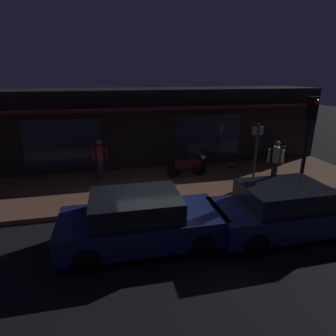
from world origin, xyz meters
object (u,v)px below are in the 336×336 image
object	(u,v)px
person_photographer	(100,159)
sign_post	(256,152)
person_bystander	(275,161)
parked_car_far	(285,210)
bicycle_parked	(221,160)
motorcycle	(188,165)
parked_car_near	(140,221)
traffic_light_pole	(308,134)
trash_bin	(279,155)

from	to	relation	value
person_photographer	sign_post	bearing A→B (deg)	-19.66
person_bystander	parked_car_far	xyz separation A→B (m)	(-1.74, -3.20, -0.32)
bicycle_parked	motorcycle	bearing A→B (deg)	-156.65
bicycle_parked	parked_car_far	world-z (taller)	parked_car_far
parked_car_near	parked_car_far	distance (m)	3.97
motorcycle	traffic_light_pole	bearing A→B (deg)	-48.53
sign_post	parked_car_near	distance (m)	5.44
parked_car_far	person_bystander	bearing A→B (deg)	61.53
bicycle_parked	sign_post	distance (m)	2.65
bicycle_parked	person_bystander	world-z (taller)	person_bystander
trash_bin	sign_post	bearing A→B (deg)	-139.33
person_bystander	sign_post	bearing A→B (deg)	-166.66
person_photographer	person_bystander	size ratio (longest dim) A/B	1.00
trash_bin	parked_car_far	world-z (taller)	parked_car_far
sign_post	bicycle_parked	bearing A→B (deg)	95.83
bicycle_parked	sign_post	size ratio (longest dim) A/B	0.59
person_photographer	parked_car_far	xyz separation A→B (m)	(4.95, -4.98, -0.32)
bicycle_parked	person_photographer	size ratio (longest dim) A/B	0.85
trash_bin	person_bystander	bearing A→B (deg)	-128.16
traffic_light_pole	bicycle_parked	bearing A→B (deg)	104.01
trash_bin	traffic_light_pole	xyz separation A→B (m)	(-1.83, -3.85, 1.86)
person_bystander	parked_car_far	world-z (taller)	person_bystander
sign_post	traffic_light_pole	size ratio (longest dim) A/B	0.67
parked_car_far	sign_post	bearing A→B (deg)	76.65
person_photographer	person_bystander	xyz separation A→B (m)	(6.69, -1.77, 0.00)
motorcycle	person_photographer	world-z (taller)	person_photographer
person_bystander	traffic_light_pole	xyz separation A→B (m)	(-0.27, -1.86, 1.45)
person_photographer	trash_bin	bearing A→B (deg)	1.46
trash_bin	parked_car_near	xyz separation A→B (m)	(-7.25, -4.93, 0.08)
traffic_light_pole	parked_car_far	bearing A→B (deg)	-137.59
motorcycle	person_photographer	distance (m)	3.58
trash_bin	parked_car_near	size ratio (longest dim) A/B	0.23
sign_post	parked_car_near	world-z (taller)	sign_post
person_photographer	traffic_light_pole	world-z (taller)	traffic_light_pole
motorcycle	bicycle_parked	world-z (taller)	motorcycle
trash_bin	parked_car_near	world-z (taller)	parked_car_near
bicycle_parked	traffic_light_pole	xyz separation A→B (m)	(1.01, -4.06, 1.97)
motorcycle	parked_car_far	size ratio (longest dim) A/B	0.41
person_bystander	sign_post	size ratio (longest dim) A/B	0.70
bicycle_parked	person_photographer	distance (m)	5.44
person_photographer	trash_bin	distance (m)	8.26
motorcycle	trash_bin	distance (m)	4.75
sign_post	parked_car_far	xyz separation A→B (m)	(-0.70, -2.96, -0.81)
traffic_light_pole	parked_car_far	world-z (taller)	traffic_light_pole
person_bystander	parked_car_far	size ratio (longest dim) A/B	0.41
bicycle_parked	parked_car_near	bearing A→B (deg)	-130.61
sign_post	parked_car_far	size ratio (longest dim) A/B	0.59
parked_car_near	parked_car_far	bearing A→B (deg)	-3.77
trash_bin	parked_car_near	bearing A→B (deg)	-145.81
motorcycle	person_bystander	bearing A→B (deg)	-23.87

